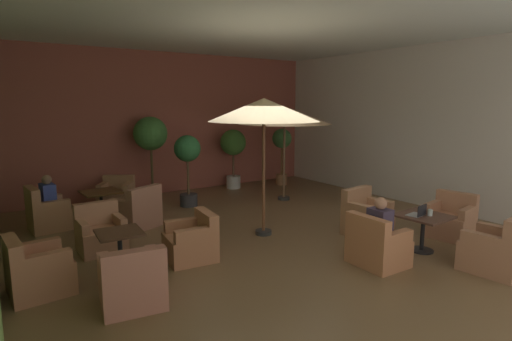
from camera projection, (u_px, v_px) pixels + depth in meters
ground_plane at (270, 235)px, 7.95m from camera, size 9.17×9.72×0.02m
wall_back_brick at (172, 123)px, 11.58m from camera, size 9.17×0.08×3.96m
wall_right_plain at (418, 126)px, 10.12m from camera, size 0.08×9.72×3.96m
ceiling_slab at (271, 22)px, 7.30m from camera, size 9.17×9.72×0.06m
cafe_table_front_left at (423, 223)px, 6.98m from camera, size 0.84×0.84×0.64m
armchair_front_left_north at (450, 221)px, 7.79m from camera, size 0.82×0.86×0.84m
armchair_front_left_east at (366, 218)px, 7.89m from camera, size 0.85×0.80×0.90m
armchair_front_left_south at (377, 246)px, 6.40m from camera, size 0.72×0.81×0.84m
armchair_front_left_west at (496, 251)px, 6.14m from camera, size 0.83×0.87×0.92m
cafe_table_front_right at (101, 197)px, 8.88m from camera, size 0.82×0.82×0.64m
armchair_front_right_north at (47, 214)px, 8.22m from camera, size 0.80×0.83×0.90m
armchair_front_right_east at (137, 212)px, 8.36m from camera, size 1.06×1.02×0.88m
armchair_front_right_south at (117, 196)px, 9.99m from camera, size 1.02×1.00×0.77m
cafe_table_mid_center at (120, 241)px, 6.10m from camera, size 0.68×0.68×0.64m
armchair_mid_center_north at (37, 272)px, 5.43m from camera, size 0.82×0.79×0.82m
armchair_mid_center_east at (132, 282)px, 5.11m from camera, size 0.86×0.89×0.82m
armchair_mid_center_south at (192, 242)px, 6.65m from camera, size 0.83×0.80×0.78m
armchair_mid_center_west at (101, 234)px, 7.05m from camera, size 0.76×0.73×0.82m
patio_umbrella_tall_red at (285, 116)px, 10.48m from camera, size 2.42×2.42×2.46m
patio_umbrella_center_beige at (264, 111)px, 7.57m from camera, size 2.10×2.10×2.64m
potted_tree_left_corner at (188, 158)px, 9.98m from camera, size 0.66×0.66×1.78m
potted_tree_mid_left at (233, 148)px, 12.11m from camera, size 0.77×0.77×1.78m
potted_tree_mid_right at (151, 138)px, 10.56m from camera, size 0.88×0.88×2.21m
potted_tree_right_corner at (282, 145)px, 12.64m from camera, size 0.61×0.61×1.77m
patron_blue_shirt at (48, 194)px, 8.19m from camera, size 0.28×0.42×0.70m
patron_by_window at (380, 221)px, 6.36m from camera, size 0.26×0.34×0.67m
iced_drink_cup at (430, 213)px, 6.92m from camera, size 0.08×0.08×0.11m
open_laptop at (419, 213)px, 6.92m from camera, size 0.34×0.27×0.20m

